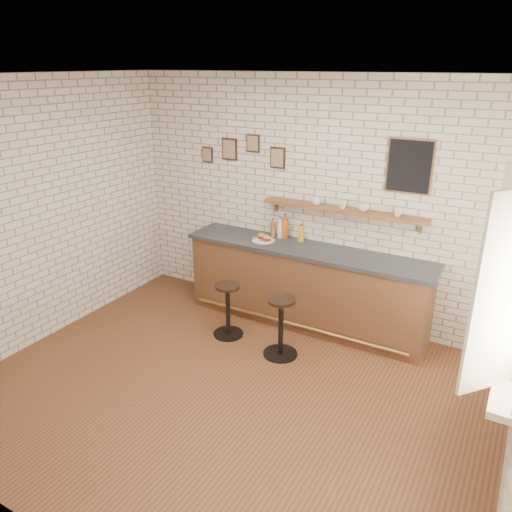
% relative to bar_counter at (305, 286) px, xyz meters
% --- Properties ---
extents(ground, '(5.00, 5.00, 0.00)m').
position_rel_bar_counter_xyz_m(ground, '(-0.06, -1.70, -0.51)').
color(ground, brown).
rests_on(ground, ground).
extents(bar_counter, '(3.10, 0.65, 1.01)m').
position_rel_bar_counter_xyz_m(bar_counter, '(0.00, 0.00, 0.00)').
color(bar_counter, brown).
rests_on(bar_counter, ground).
extents(sandwich_plate, '(0.28, 0.28, 0.01)m').
position_rel_bar_counter_xyz_m(sandwich_plate, '(-0.58, -0.03, 0.51)').
color(sandwich_plate, white).
rests_on(sandwich_plate, bar_counter).
extents(ciabatta_sandwich, '(0.21, 0.14, 0.07)m').
position_rel_bar_counter_xyz_m(ciabatta_sandwich, '(-0.57, -0.03, 0.55)').
color(ciabatta_sandwich, '#B8854B').
rests_on(ciabatta_sandwich, sandwich_plate).
extents(potato_chips, '(0.25, 0.17, 0.00)m').
position_rel_bar_counter_xyz_m(potato_chips, '(-0.60, -0.04, 0.52)').
color(potato_chips, gold).
rests_on(potato_chips, sandwich_plate).
extents(bitters_bottle_brown, '(0.07, 0.07, 0.23)m').
position_rel_bar_counter_xyz_m(bitters_bottle_brown, '(-0.56, 0.19, 0.60)').
color(bitters_bottle_brown, brown).
rests_on(bitters_bottle_brown, bar_counter).
extents(bitters_bottle_white, '(0.07, 0.07, 0.26)m').
position_rel_bar_counter_xyz_m(bitters_bottle_white, '(-0.46, 0.19, 0.61)').
color(bitters_bottle_white, white).
rests_on(bitters_bottle_white, bar_counter).
extents(bitters_bottle_amber, '(0.08, 0.08, 0.32)m').
position_rel_bar_counter_xyz_m(bitters_bottle_amber, '(-0.40, 0.19, 0.63)').
color(bitters_bottle_amber, '#A6511A').
rests_on(bitters_bottle_amber, bar_counter).
extents(condiment_bottle_yellow, '(0.07, 0.07, 0.22)m').
position_rel_bar_counter_xyz_m(condiment_bottle_yellow, '(-0.17, 0.19, 0.59)').
color(condiment_bottle_yellow, gold).
rests_on(condiment_bottle_yellow, bar_counter).
extents(bar_stool_left, '(0.37, 0.37, 0.66)m').
position_rel_bar_counter_xyz_m(bar_stool_left, '(-0.67, -0.74, -0.15)').
color(bar_stool_left, black).
rests_on(bar_stool_left, ground).
extents(bar_stool_right, '(0.41, 0.41, 0.70)m').
position_rel_bar_counter_xyz_m(bar_stool_right, '(0.08, -0.82, -0.13)').
color(bar_stool_right, black).
rests_on(bar_stool_right, ground).
extents(wall_shelf, '(2.00, 0.18, 0.18)m').
position_rel_bar_counter_xyz_m(wall_shelf, '(0.34, 0.20, 0.97)').
color(wall_shelf, brown).
rests_on(wall_shelf, ground).
extents(shelf_cup_a, '(0.13, 0.13, 0.09)m').
position_rel_bar_counter_xyz_m(shelf_cup_a, '(0.01, 0.20, 1.04)').
color(shelf_cup_a, white).
rests_on(shelf_cup_a, wall_shelf).
extents(shelf_cup_b, '(0.14, 0.14, 0.09)m').
position_rel_bar_counter_xyz_m(shelf_cup_b, '(0.35, 0.20, 1.04)').
color(shelf_cup_b, white).
rests_on(shelf_cup_b, wall_shelf).
extents(shelf_cup_c, '(0.14, 0.14, 0.09)m').
position_rel_bar_counter_xyz_m(shelf_cup_c, '(0.60, 0.20, 1.04)').
color(shelf_cup_c, white).
rests_on(shelf_cup_c, wall_shelf).
extents(shelf_cup_d, '(0.12, 0.12, 0.09)m').
position_rel_bar_counter_xyz_m(shelf_cup_d, '(0.99, 0.20, 1.04)').
color(shelf_cup_d, white).
rests_on(shelf_cup_d, wall_shelf).
extents(back_wall_decor, '(2.96, 0.02, 0.56)m').
position_rel_bar_counter_xyz_m(back_wall_decor, '(0.17, 0.28, 1.54)').
color(back_wall_decor, black).
rests_on(back_wall_decor, ground).
extents(window_sill, '(0.20, 1.35, 0.06)m').
position_rel_bar_counter_xyz_m(window_sill, '(2.34, -1.40, 0.39)').
color(window_sill, white).
rests_on(window_sill, ground).
extents(book_lower, '(0.18, 0.23, 0.02)m').
position_rel_bar_counter_xyz_m(book_lower, '(2.32, -1.53, 0.43)').
color(book_lower, tan).
rests_on(book_lower, window_sill).
extents(book_upper, '(0.20, 0.26, 0.02)m').
position_rel_bar_counter_xyz_m(book_upper, '(2.32, -1.49, 0.45)').
color(book_upper, tan).
rests_on(book_upper, book_lower).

